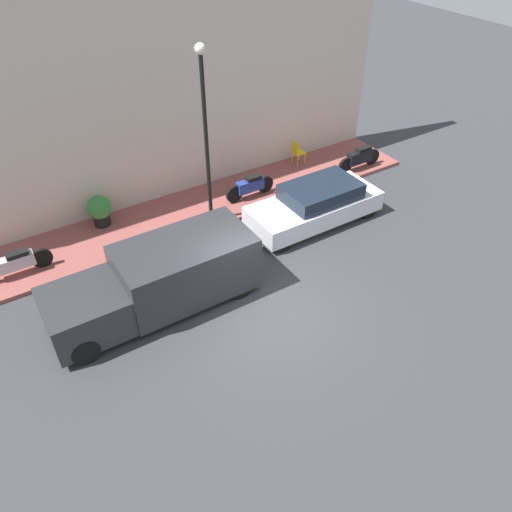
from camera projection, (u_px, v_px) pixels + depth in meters
ground_plane at (265, 308)px, 13.05m from camera, size 60.00×60.00×0.00m
sidewalk at (181, 214)px, 16.37m from camera, size 2.52×17.21×0.13m
building_facade at (149, 90)px, 14.99m from camera, size 0.30×17.21×7.55m
parked_car at (316, 204)px, 15.82m from camera, size 1.73×4.34×1.29m
delivery_van at (157, 280)px, 12.58m from camera, size 1.88×5.33×1.71m
motorcycle_blue at (250, 186)px, 16.85m from camera, size 0.30×1.83×0.77m
motorcycle_black at (360, 158)px, 18.40m from camera, size 0.30×1.93×0.83m
scooter_silver at (15, 263)px, 13.65m from camera, size 0.30×2.01×0.73m
streetlamp at (205, 121)px, 13.95m from camera, size 0.31×0.31×5.43m
potted_plant at (100, 210)px, 15.49m from camera, size 0.75×0.75×1.00m
cafe_chair at (297, 151)px, 18.68m from camera, size 0.40×0.40×0.90m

